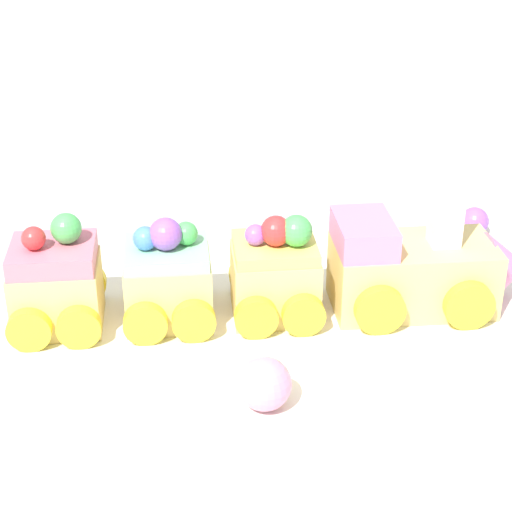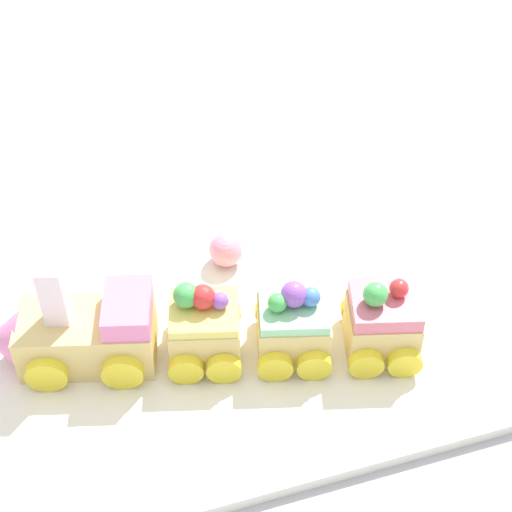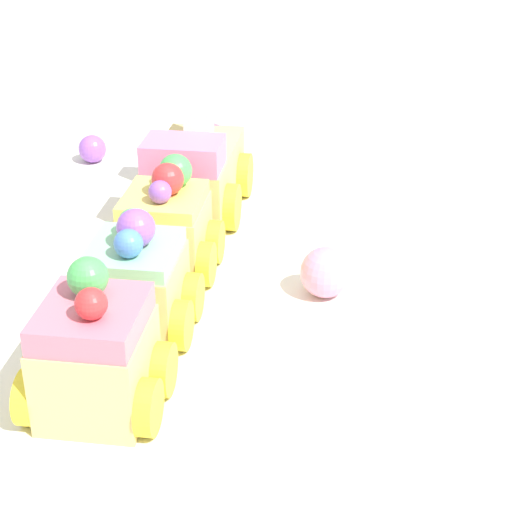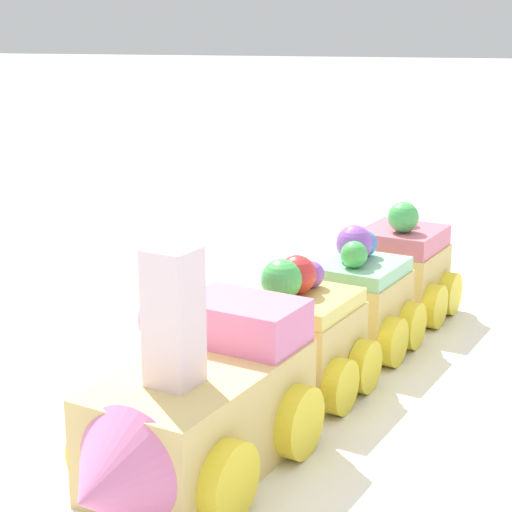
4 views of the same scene
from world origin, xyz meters
TOP-DOWN VIEW (x-y plane):
  - ground_plane at (0.00, 0.00)m, footprint 10.00×10.00m
  - display_board at (0.00, 0.00)m, footprint 0.65×0.36m
  - cake_train_locomotive at (0.11, 0.01)m, footprint 0.15×0.09m
  - cake_car_lemon at (0.01, 0.04)m, footprint 0.07×0.08m
  - cake_car_mint at (-0.06, 0.06)m, footprint 0.07×0.08m
  - cake_car_strawberry at (-0.13, 0.08)m, footprint 0.07×0.08m
  - gumball_pink at (-0.04, -0.06)m, footprint 0.03×0.03m

SIDE VIEW (x-z plane):
  - ground_plane at x=0.00m, z-range 0.00..0.00m
  - display_board at x=0.00m, z-range 0.00..0.01m
  - gumball_pink at x=-0.04m, z-range 0.01..0.04m
  - cake_car_mint at x=-0.06m, z-range 0.00..0.08m
  - cake_train_locomotive at x=0.11m, z-range -0.01..0.09m
  - cake_car_lemon at x=0.01m, z-range 0.00..0.08m
  - cake_car_strawberry at x=-0.13m, z-range 0.00..0.08m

